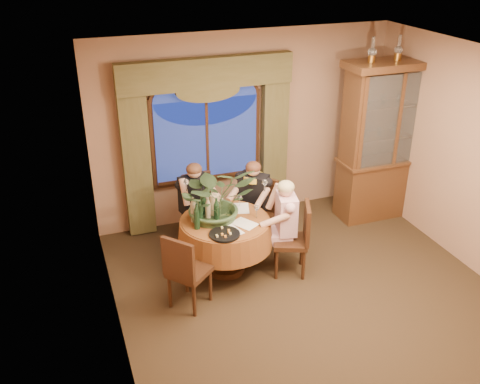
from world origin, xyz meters
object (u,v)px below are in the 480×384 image
object	(u,v)px
oil_lamp_left	(373,50)
person_back	(195,205)
chair_front_left	(189,269)
china_cabinet	(387,141)
wine_bottle_2	(203,205)
wine_bottle_1	(216,210)
chair_back_right	(256,215)
wine_bottle_0	(200,213)
oil_lamp_right	(424,46)
person_scarf	(253,202)
wine_bottle_5	(193,209)
dining_table	(225,245)
chair_back	(202,210)
oil_lamp_center	(399,48)
wine_bottle_3	(197,217)
wine_bottle_4	(208,210)
stoneware_vase	(214,206)
olive_bowl	(226,219)
person_pink	(286,225)
centerpiece_plant	(215,172)
chair_right	(290,239)

from	to	relation	value
oil_lamp_left	person_back	world-z (taller)	oil_lamp_left
oil_lamp_left	chair_front_left	distance (m)	3.81
china_cabinet	wine_bottle_2	xyz separation A→B (m)	(-2.99, -0.53, -0.28)
wine_bottle_1	wine_bottle_2	bearing A→B (deg)	119.87
chair_back_right	chair_front_left	distance (m)	1.55
wine_bottle_0	wine_bottle_1	xyz separation A→B (m)	(0.21, 0.00, 0.00)
oil_lamp_left	oil_lamp_right	bearing A→B (deg)	0.00
wine_bottle_1	chair_back_right	bearing A→B (deg)	33.64
oil_lamp_right	wine_bottle_0	size ratio (longest dim) A/B	1.03
oil_lamp_right	person_scarf	size ratio (longest dim) A/B	0.27
person_back	wine_bottle_5	world-z (taller)	person_back
chair_back_right	person_scarf	bearing A→B (deg)	-35.02
chair_back_right	wine_bottle_0	distance (m)	1.13
dining_table	person_back	world-z (taller)	person_back
chair_back	wine_bottle_5	distance (m)	0.91
oil_lamp_center	wine_bottle_3	xyz separation A→B (m)	(-3.15, -0.80, -1.64)
wine_bottle_4	stoneware_vase	bearing A→B (deg)	40.88
olive_bowl	wine_bottle_3	distance (m)	0.43
olive_bowl	wine_bottle_0	size ratio (longest dim) A/B	0.50
china_cabinet	chair_back_right	xyz separation A→B (m)	(-2.16, -0.25, -0.71)
person_pink	dining_table	bearing A→B (deg)	90.00
oil_lamp_center	wine_bottle_5	world-z (taller)	oil_lamp_center
china_cabinet	centerpiece_plant	bearing A→B (deg)	-168.42
stoneware_vase	chair_right	bearing A→B (deg)	-26.49
oil_lamp_left	chair_back	distance (m)	3.19
chair_back	olive_bowl	xyz separation A→B (m)	(0.08, -0.86, 0.30)
chair_front_left	person_pink	bearing A→B (deg)	63.83
centerpiece_plant	olive_bowl	world-z (taller)	centerpiece_plant
dining_table	chair_back	bearing A→B (deg)	94.59
oil_lamp_left	chair_front_left	bearing A→B (deg)	-157.58
person_back	chair_back_right	bearing A→B (deg)	145.07
person_pink	wine_bottle_2	xyz separation A→B (m)	(-0.99, 0.33, 0.29)
chair_back_right	stoneware_vase	distance (m)	0.88
oil_lamp_left	chair_back_right	bearing A→B (deg)	-171.93
oil_lamp_center	china_cabinet	bearing A→B (deg)	180.00
oil_lamp_left	centerpiece_plant	xyz separation A→B (m)	(-2.42, -0.58, -1.19)
wine_bottle_5	oil_lamp_right	bearing A→B (deg)	9.63
oil_lamp_left	centerpiece_plant	world-z (taller)	oil_lamp_left
chair_back	wine_bottle_0	distance (m)	1.00
person_pink	wine_bottle_4	bearing A→B (deg)	91.17
chair_right	wine_bottle_4	xyz separation A→B (m)	(-0.97, 0.33, 0.44)
dining_table	chair_back	distance (m)	0.84
chair_back_right	person_back	distance (m)	0.86
stoneware_vase	wine_bottle_1	world-z (taller)	wine_bottle_1
oil_lamp_left	chair_right	xyz separation A→B (m)	(-1.58, -1.00, -2.08)
chair_right	chair_front_left	size ratio (longest dim) A/B	1.00
chair_back_right	wine_bottle_2	world-z (taller)	wine_bottle_2
person_back	centerpiece_plant	bearing A→B (deg)	85.92
dining_table	oil_lamp_left	xyz separation A→B (m)	(2.35, 0.70, 2.18)
person_pink	wine_bottle_4	distance (m)	1.03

